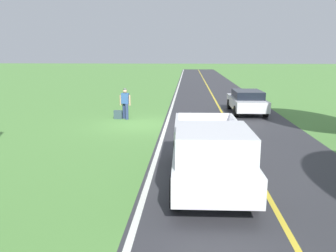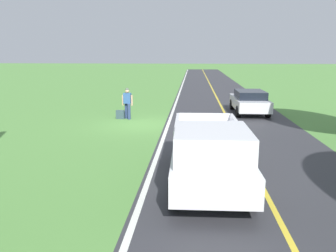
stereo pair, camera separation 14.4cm
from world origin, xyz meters
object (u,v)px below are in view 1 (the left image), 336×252
at_px(hitchhiker_walking, 125,102).
at_px(suitcase_carried, 118,115).
at_px(pickup_truck_passing, 210,152).
at_px(sedan_near_oncoming, 247,101).

height_order(hitchhiker_walking, suitcase_carried, hitchhiker_walking).
bearing_deg(pickup_truck_passing, suitcase_carried, -64.55).
bearing_deg(sedan_near_oncoming, hitchhiker_walking, 18.01).
height_order(suitcase_carried, sedan_near_oncoming, sedan_near_oncoming).
relative_size(hitchhiker_walking, pickup_truck_passing, 0.32).
bearing_deg(sedan_near_oncoming, pickup_truck_passing, 75.97).
distance_m(hitchhiker_walking, suitcase_carried, 0.85).
bearing_deg(pickup_truck_passing, hitchhiker_walking, -66.75).
bearing_deg(suitcase_carried, hitchhiker_walking, 100.86).
height_order(hitchhiker_walking, sedan_near_oncoming, hitchhiker_walking).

